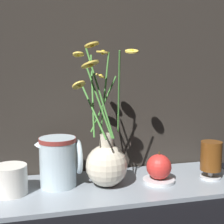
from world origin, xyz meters
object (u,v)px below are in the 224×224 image
Objects in this scene: vase_with_flowers at (106,161)px; yellow_mug at (9,181)px; ceramic_pitcher at (59,160)px; tea_glass at (211,157)px; orange_fruit at (159,167)px.

yellow_mug is (-0.26, 0.00, -0.03)m from vase_with_flowers.
vase_with_flowers is at bearing -15.08° from ceramic_pitcher.
vase_with_flowers reaches higher than tea_glass.
tea_glass reaches higher than yellow_mug.
tea_glass is 0.16m from orange_fruit.
orange_fruit is at bearing -8.75° from ceramic_pitcher.
orange_fruit is at bearing -3.38° from vase_with_flowers.
ceramic_pitcher is 0.45m from tea_glass.
ceramic_pitcher reaches higher than yellow_mug.
vase_with_flowers is 2.64× the size of ceramic_pitcher.
yellow_mug is at bearing 178.61° from orange_fruit.
vase_with_flowers is at bearing 177.02° from tea_glass.
ceramic_pitcher is (-0.13, 0.03, 0.00)m from vase_with_flowers.
ceramic_pitcher is at bearing 171.25° from orange_fruit.
ceramic_pitcher is 1.32× the size of tea_glass.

